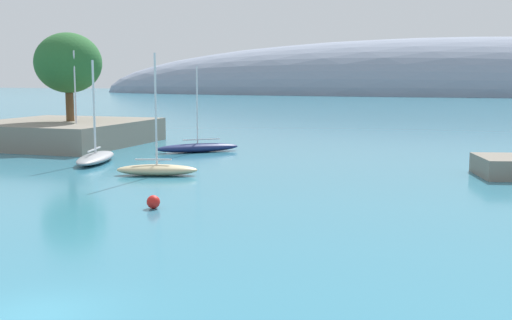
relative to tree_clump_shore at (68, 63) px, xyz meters
The scene contains 9 objects.
water 48.21m from the tree_clump_shore, 56.74° to the right, with size 600.00×600.00×0.00m, color teal.
shore_outcrop 7.00m from the tree_clump_shore, behind, with size 15.21×15.96×2.37m, color gray.
tree_clump_shore is the anchor object (origin of this frame).
distant_ridge 193.56m from the tree_clump_shore, 79.84° to the left, with size 288.89×56.44×41.80m, color gray.
sailboat_sand_near_shore 24.36m from the tree_clump_shore, 41.26° to the right, with size 5.91×3.27×8.41m.
sailboat_red_mid_mooring 8.22m from the tree_clump_shore, 45.74° to the right, with size 6.73×7.51×9.25m.
sailboat_navy_outer_mooring 16.63m from the tree_clump_shore, ahead, with size 6.96×6.10×7.70m.
sailboat_grey_end_of_line 16.48m from the tree_clump_shore, 48.20° to the right, with size 4.22×7.82×8.09m.
mooring_buoy_red 34.62m from the tree_clump_shore, 48.59° to the right, with size 0.70×0.70×0.70m, color red.
Camera 1 is at (11.45, -14.59, 6.84)m, focal length 44.44 mm.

